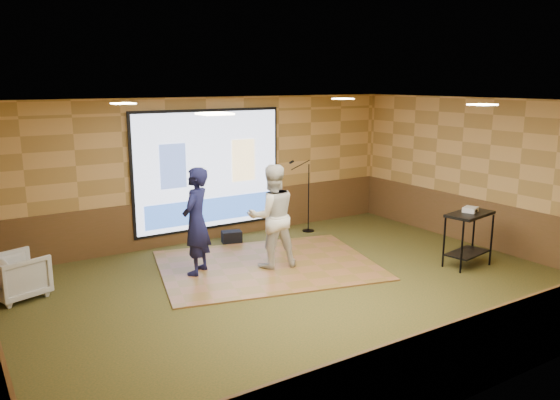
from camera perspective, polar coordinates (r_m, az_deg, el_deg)
ground at (r=8.97m, az=2.32°, el=-9.35°), size 9.00×9.00×0.00m
room_shell at (r=8.43m, az=2.44°, el=4.00°), size 9.04×7.04×3.02m
wainscot_back at (r=11.72m, az=-7.37°, el=-1.80°), size 9.00×0.04×0.95m
wainscot_front at (r=6.48m, az=20.69°, el=-14.48°), size 9.00×0.04×0.95m
wainscot_right at (r=11.85m, az=20.49°, el=-2.34°), size 0.04×7.00×0.95m
projector_screen at (r=11.48m, az=-7.41°, el=3.00°), size 3.32×0.06×2.52m
downlight_nw at (r=9.03m, az=-16.07°, el=9.67°), size 0.32×0.32×0.02m
downlight_ne at (r=11.11m, az=6.60°, el=10.47°), size 0.32×0.32×0.02m
downlight_sw at (r=5.94m, az=-6.84°, el=8.93°), size 0.32×0.32×0.02m
downlight_se at (r=8.78m, az=20.38°, el=9.33°), size 0.32×0.32×0.02m
dance_floor at (r=10.07m, az=-1.34°, el=-6.81°), size 4.41×3.74×0.03m
player_left at (r=9.48m, az=-8.76°, el=-2.20°), size 0.80×0.79×1.87m
player_right at (r=9.72m, az=-0.84°, el=-1.69°), size 1.04×0.89×1.86m
av_table at (r=10.44m, az=19.12°, el=-2.83°), size 0.95×0.50×1.00m
projector at (r=10.42m, az=19.28°, el=-0.95°), size 0.33×0.30×0.09m
mic_stand at (r=12.20m, az=2.77°, el=-1.06°), size 0.65×0.26×1.65m
banquet_chair at (r=9.47m, az=-25.69°, el=-7.15°), size 0.97×0.96×0.71m
duffel_bag at (r=11.47m, az=-5.07°, el=-3.87°), size 0.46×0.36×0.25m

